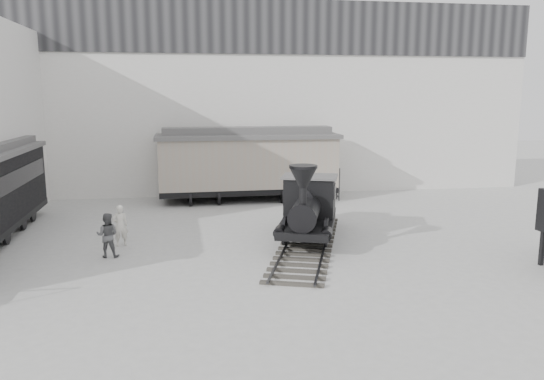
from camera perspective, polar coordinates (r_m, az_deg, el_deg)
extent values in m
plane|color=#9E9E9B|center=(17.81, 2.34, -8.68)|extent=(90.00, 90.00, 0.00)
cube|color=silver|center=(31.69, -2.95, 9.74)|extent=(34.00, 2.40, 11.00)
cube|color=#232326|center=(30.68, -2.77, 17.22)|extent=(34.00, 0.12, 3.00)
cube|color=#2A2723|center=(20.59, 3.73, -5.83)|extent=(4.82, 9.37, 0.16)
cube|color=#2D2D30|center=(20.66, 1.73, -5.61)|extent=(3.00, 8.76, 0.06)
cube|color=#2D2D30|center=(20.52, 5.74, -5.77)|extent=(3.00, 8.76, 0.06)
cylinder|color=black|center=(20.04, 1.37, -4.40)|extent=(0.46, 1.08, 1.10)
cylinder|color=black|center=(19.88, 5.85, -4.56)|extent=(0.46, 1.08, 1.10)
cylinder|color=black|center=(21.29, 1.88, -3.52)|extent=(0.46, 1.08, 1.10)
cylinder|color=black|center=(21.14, 6.08, -3.67)|extent=(0.46, 1.08, 1.10)
cube|color=black|center=(20.54, 3.80, -3.70)|extent=(3.04, 4.05, 0.28)
cylinder|color=black|center=(19.72, 3.61, -2.38)|extent=(1.68, 2.50, 1.00)
cylinder|color=black|center=(18.68, 3.35, -0.64)|extent=(0.33, 0.33, 0.60)
cone|color=black|center=(18.57, 3.37, 1.33)|extent=(1.22, 1.22, 0.70)
sphere|color=black|center=(20.01, 3.75, -0.79)|extent=(0.52, 0.52, 0.52)
cube|color=black|center=(21.22, 4.07, -0.72)|extent=(2.28, 1.90, 1.55)
cube|color=#585656|center=(21.08, 4.10, 1.46)|extent=(2.53, 2.15, 0.08)
cube|color=black|center=(23.09, 4.49, -1.23)|extent=(2.34, 2.47, 0.90)
cylinder|color=black|center=(29.08, -7.35, -0.44)|extent=(2.13, 0.89, 0.85)
cylinder|color=black|center=(29.69, 2.09, -0.14)|extent=(2.13, 0.89, 0.85)
cube|color=black|center=(29.25, -2.59, 0.12)|extent=(9.59, 2.82, 0.32)
cube|color=gray|center=(29.02, -2.61, 3.01)|extent=(9.59, 2.93, 2.65)
cube|color=#585656|center=(28.88, -2.63, 5.82)|extent=(9.91, 3.25, 0.21)
cube|color=#585656|center=(28.85, -2.64, 6.41)|extent=(9.14, 1.44, 0.38)
cylinder|color=black|center=(26.35, -26.98, -2.64)|extent=(2.14, 0.85, 0.81)
cube|color=black|center=(22.32, -26.59, 0.60)|extent=(0.23, 10.82, 0.72)
imported|color=silver|center=(21.22, -16.01, -3.69)|extent=(0.64, 0.48, 1.62)
imported|color=#4F5052|center=(19.93, -17.29, -4.66)|extent=(0.85, 0.70, 1.62)
cube|color=black|center=(20.40, 27.05, -5.56)|extent=(0.14, 0.14, 1.22)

